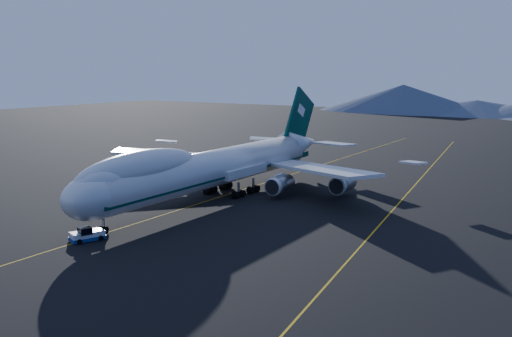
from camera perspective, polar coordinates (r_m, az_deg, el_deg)
The scene contains 5 objects.
ground at distance 103.51m, azimuth -4.15°, elevation -3.02°, with size 500.00×500.00×0.00m, color black.
taxiway_line_main at distance 103.50m, azimuth -4.15°, elevation -3.02°, with size 0.25×220.00×0.01m, color #C7970B.
taxiway_line_side at distance 98.64m, azimuth 13.65°, elevation -3.92°, with size 0.25×200.00×0.01m, color #C7970B.
boeing_747 at distance 102.40m, azimuth -4.18°, elevation 0.16°, with size 59.62×72.43×19.37m.
pushback_tug at distance 81.55m, azimuth -16.52°, elevation -6.49°, with size 3.79×5.07×1.98m.
Camera 1 is at (60.10, -81.10, 22.91)m, focal length 40.00 mm.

